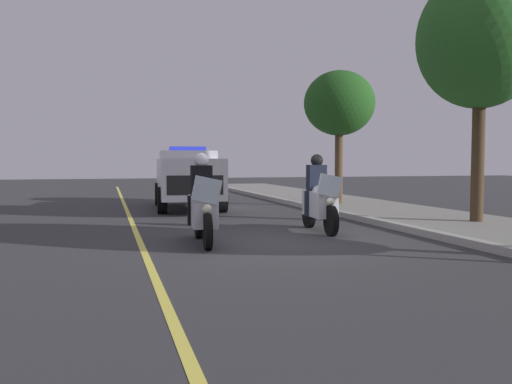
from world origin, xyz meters
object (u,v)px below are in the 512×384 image
police_suv (188,176)px  tree_mid_block (481,40)px  police_motorcycle_lead_right (319,200)px  tree_far_back (339,104)px  police_motorcycle_lead_left (203,207)px

police_suv → tree_mid_block: tree_mid_block is taller
police_motorcycle_lead_right → police_suv: (-6.55, -1.94, 0.37)m
police_suv → tree_mid_block: 9.54m
police_motorcycle_lead_right → police_suv: size_ratio=0.43×
tree_mid_block → tree_far_back: bearing=-171.0°
tree_mid_block → police_motorcycle_lead_right: bearing=-89.4°
police_motorcycle_lead_right → tree_mid_block: 5.61m
police_motorcycle_lead_left → police_suv: (-7.50, 0.84, 0.37)m
tree_far_back → tree_mid_block: bearing=9.0°
police_motorcycle_lead_right → tree_far_back: tree_far_back is taller
police_motorcycle_lead_right → tree_far_back: 7.34m
tree_far_back → police_motorcycle_lead_left: bearing=-40.9°
police_motorcycle_lead_left → police_motorcycle_lead_right: bearing=109.0°
police_motorcycle_lead_left → tree_mid_block: tree_mid_block is taller
police_motorcycle_lead_left → police_suv: bearing=173.6°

